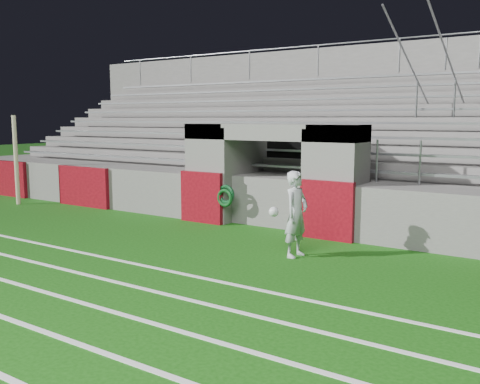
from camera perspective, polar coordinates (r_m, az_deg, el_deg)
The scene contains 5 objects.
ground at distance 10.91m, azimuth -6.22°, elevation -6.73°, with size 90.00×90.00×0.00m, color #124A0C.
field_post at distance 18.46m, azimuth -22.77°, elevation 3.14°, with size 0.13×0.13×2.83m, color beige.
stadium_structure at distance 17.46m, azimuth 10.89°, elevation 3.62°, with size 26.00×8.48×5.42m.
goalkeeper_with_ball at distance 10.64m, azimuth 5.98°, elevation -2.36°, with size 0.67×0.72×1.72m.
hose_coil at distance 13.64m, azimuth -1.57°, elevation -0.43°, with size 0.50×0.14×0.57m.
Camera 1 is at (6.86, -8.04, 2.74)m, focal length 40.00 mm.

